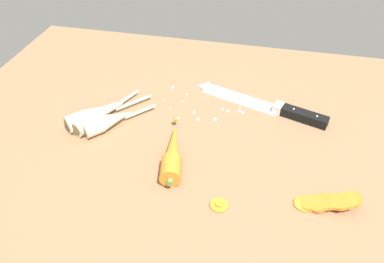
{
  "coord_description": "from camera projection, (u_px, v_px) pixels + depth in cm",
  "views": [
    {
      "loc": [
        14.21,
        -65.9,
        55.81
      ],
      "look_at": [
        0.0,
        -2.0,
        1.5
      ],
      "focal_mm": 35.81,
      "sensor_mm": 36.0,
      "label": 1
    }
  ],
  "objects": [
    {
      "name": "whole_carrot",
      "position": [
        173.0,
        153.0,
        0.79
      ],
      "size": [
        7.13,
        20.32,
        4.2
      ],
      "color": "orange",
      "rests_on": "ground_plane"
    },
    {
      "name": "parsnip_front",
      "position": [
        97.0,
        115.0,
        0.89
      ],
      "size": [
        10.07,
        19.82,
        4.0
      ],
      "color": "beige",
      "rests_on": "ground_plane"
    },
    {
      "name": "carrot_slice_stray_near",
      "position": [
        219.0,
        204.0,
        0.71
      ],
      "size": [
        3.5,
        3.5,
        0.7
      ],
      "color": "orange",
      "rests_on": "ground_plane"
    },
    {
      "name": "chefs_knife",
      "position": [
        256.0,
        102.0,
        0.95
      ],
      "size": [
        33.99,
        14.19,
        4.18
      ],
      "color": "silver",
      "rests_on": "ground_plane"
    },
    {
      "name": "parsnip_mid_left",
      "position": [
        108.0,
        121.0,
        0.87
      ],
      "size": [
        13.89,
        15.17,
        4.0
      ],
      "color": "beige",
      "rests_on": "ground_plane"
    },
    {
      "name": "parsnip_mid_right",
      "position": [
        96.0,
        114.0,
        0.89
      ],
      "size": [
        16.18,
        18.24,
        4.0
      ],
      "color": "beige",
      "rests_on": "ground_plane"
    },
    {
      "name": "carrot_slice_stack",
      "position": [
        328.0,
        202.0,
        0.7
      ],
      "size": [
        11.86,
        4.7,
        3.81
      ],
      "color": "orange",
      "rests_on": "ground_plane"
    },
    {
      "name": "mince_crumbs",
      "position": [
        209.0,
        108.0,
        0.94
      ],
      "size": [
        20.89,
        13.54,
        0.86
      ],
      "color": "silver",
      "rests_on": "ground_plane"
    },
    {
      "name": "ground_plane",
      "position": [
        194.0,
        138.0,
        0.89
      ],
      "size": [
        120.0,
        90.0,
        4.0
      ],
      "primitive_type": "cube",
      "color": "brown"
    }
  ]
}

